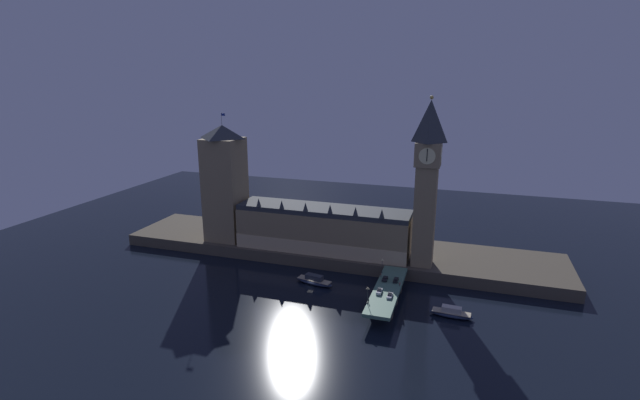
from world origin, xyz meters
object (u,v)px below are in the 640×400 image
car_northbound_trail (379,291)px  car_southbound_trail (396,280)px  street_lamp_far (382,264)px  pedestrian_near_rail (369,301)px  pedestrian_mid_walk (400,284)px  boat_downstream (451,313)px  car_northbound_lead (385,279)px  pedestrian_far_rail (381,275)px  boat_upstream (314,281)px  car_southbound_lead (390,295)px  street_lamp_near (368,293)px  clock_tower (427,179)px  victoria_tower (225,183)px

car_northbound_trail → car_southbound_trail: car_northbound_trail is taller
car_northbound_trail → car_southbound_trail: size_ratio=0.94×
car_southbound_trail → street_lamp_far: size_ratio=0.75×
pedestrian_near_rail → car_northbound_trail: bearing=76.7°
car_southbound_trail → pedestrian_near_rail: 23.10m
car_northbound_trail → pedestrian_mid_walk: size_ratio=2.53×
pedestrian_mid_walk → boat_downstream: 22.87m
car_northbound_lead → pedestrian_far_rail: (-2.24, 2.87, 0.18)m
pedestrian_far_rail → boat_upstream: pedestrian_far_rail is taller
car_northbound_trail → pedestrian_near_rail: pedestrian_near_rail is taller
car_southbound_trail → boat_downstream: (23.09, -11.59, -5.29)m
car_southbound_trail → pedestrian_mid_walk: pedestrian_mid_walk is taller
car_northbound_lead → boat_downstream: bearing=-22.4°
car_northbound_lead → boat_downstream: size_ratio=0.28×
pedestrian_far_rail → boat_downstream: 33.51m
car_southbound_trail → car_southbound_lead: bearing=-90.0°
street_lamp_near → car_southbound_trail: bearing=72.4°
street_lamp_far → pedestrian_far_rail: bearing=-84.6°
pedestrian_mid_walk → street_lamp_far: street_lamp_far is taller
car_northbound_trail → car_southbound_lead: car_northbound_trail is taller
car_southbound_lead → boat_downstream: car_southbound_lead is taller
car_southbound_lead → pedestrian_mid_walk: (2.24, 10.62, 0.31)m
clock_tower → car_southbound_lead: bearing=-102.1°
car_southbound_trail → car_northbound_trail: bearing=-109.6°
victoria_tower → street_lamp_far: victoria_tower is taller
victoria_tower → street_lamp_near: victoria_tower is taller
car_northbound_trail → street_lamp_far: bearing=97.7°
car_northbound_lead → pedestrian_mid_walk: size_ratio=2.56×
car_northbound_lead → car_southbound_trail: 4.49m
victoria_tower → boat_downstream: bearing=-18.6°
car_northbound_lead → car_southbound_lead: (4.49, -14.43, -0.06)m
victoria_tower → car_southbound_lead: 106.36m
pedestrian_mid_walk → street_lamp_far: bearing=130.6°
car_southbound_lead → street_lamp_far: street_lamp_far is taller
pedestrian_near_rail → street_lamp_far: 29.16m
pedestrian_mid_walk → clock_tower: bearing=77.8°
pedestrian_near_rail → car_southbound_lead: bearing=47.9°
clock_tower → car_northbound_trail: size_ratio=16.87×
victoria_tower → car_southbound_trail: bearing=-16.5°
clock_tower → car_southbound_lead: 54.70m
street_lamp_near → boat_upstream: 36.89m
clock_tower → boat_downstream: clock_tower is taller
car_southbound_lead → boat_downstream: bearing=7.5°
boat_upstream → pedestrian_mid_walk: bearing=-5.2°
street_lamp_far → car_southbound_lead: bearing=-71.7°
car_southbound_lead → boat_downstream: size_ratio=0.29×
street_lamp_near → boat_downstream: size_ratio=0.41×
car_southbound_trail → victoria_tower: bearing=163.5°
pedestrian_far_rail → street_lamp_far: 5.26m
car_southbound_lead → street_lamp_near: street_lamp_near is taller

